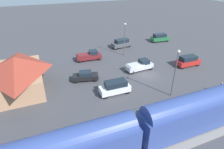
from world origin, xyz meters
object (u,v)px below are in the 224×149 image
passenger_train (139,129)px  light_pole_lot_center (125,36)px  pickup_maroon (89,56)px  pickup_silver (140,65)px  station_building (18,73)px  pedestrian_waiting_far (221,86)px  sedan_black (85,76)px  suv_green (160,37)px  suv_charcoal (121,43)px  light_pole_near_platform (176,68)px  suv_white (115,87)px  suv_red (188,61)px  pedestrian_on_platform (197,95)px

passenger_train → light_pole_lot_center: light_pole_lot_center is taller
pickup_maroon → pickup_silver: bearing=-137.1°
passenger_train → station_building: 21.68m
pedestrian_waiting_far → pickup_maroon: 25.82m
sedan_black → light_pole_lot_center: (7.90, -11.42, 3.87)m
suv_green → passenger_train: bearing=141.5°
suv_charcoal → pickup_maroon: size_ratio=0.92×
passenger_train → light_pole_lot_center: (24.43, -10.02, 1.89)m
pedestrian_waiting_far → light_pole_lot_center: size_ratio=0.23×
sedan_black → light_pole_near_platform: (-9.73, -11.24, 3.96)m
suv_white → suv_charcoal: bearing=-27.4°
light_pole_lot_center → station_building: bearing=106.2°
sedan_black → pedestrian_waiting_far: bearing=-122.7°
passenger_train → suv_charcoal: (29.37, -11.57, -1.71)m
station_building → suv_red: size_ratio=2.39×
pedestrian_waiting_far → suv_charcoal: (24.96, 5.92, -0.13)m
light_pole_lot_center → pickup_maroon: bearing=87.0°
suv_charcoal → suv_green: size_ratio=1.01×
suv_green → station_building: bearing=108.1°
suv_red → pickup_silver: bearing=78.4°
pedestrian_waiting_far → suv_red: size_ratio=0.35×
pedestrian_on_platform → suv_white: suv_white is taller
suv_charcoal → suv_green: (0.27, -11.99, 0.00)m
pedestrian_on_platform → light_pole_lot_center: size_ratio=0.23×
pickup_maroon → light_pole_lot_center: (-0.43, -8.29, 3.72)m
sedan_black → pickup_silver: 11.02m
suv_charcoal → light_pole_near_platform: size_ratio=0.66×
suv_green → light_pole_near_platform: size_ratio=0.66×
pedestrian_waiting_far → pedestrian_on_platform: bearing=94.6°
pickup_silver → light_pole_near_platform: bearing=-178.7°
sedan_black → light_pole_lot_center: 14.41m
light_pole_near_platform → passenger_train: bearing=124.6°
passenger_train → suv_red: bearing=-54.2°
passenger_train → pedestrian_on_platform: size_ratio=20.57×
suv_red → light_pole_lot_center: size_ratio=0.66×
passenger_train → suv_white: (10.74, -1.91, -1.71)m
pedestrian_on_platform → suv_red: (10.32, -7.69, -0.13)m
pedestrian_waiting_far → light_pole_near_platform: bearing=72.6°
suv_green → suv_red: size_ratio=1.02×
suv_green → sedan_black: size_ratio=1.05×
sedan_black → pickup_maroon: pickup_maroon is taller
station_building → suv_charcoal: 26.31m
suv_white → pickup_silver: size_ratio=0.90×
passenger_train → pedestrian_on_platform: passenger_train is taller
suv_red → sedan_black: bearing=84.0°
suv_charcoal → passenger_train: bearing=158.5°
suv_red → light_pole_lot_center: light_pole_lot_center is taller
suv_white → light_pole_near_platform: bearing=-116.4°
suv_red → suv_green: bearing=-13.8°
suv_charcoal → light_pole_lot_center: light_pole_lot_center is taller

